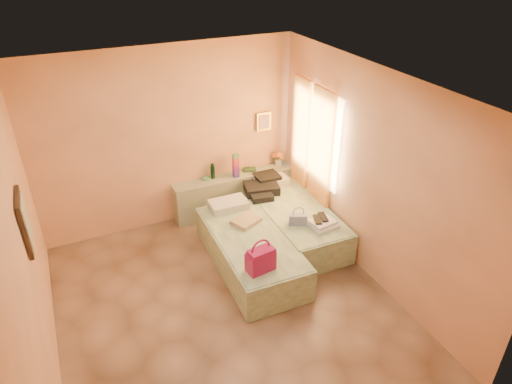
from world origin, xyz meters
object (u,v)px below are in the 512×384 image
headboard_ledge (235,193)px  water_bottle (213,171)px  magenta_handbag (261,259)px  towel_stack (324,224)px  blue_handbag (298,219)px  bed_right (293,221)px  bed_left (250,251)px  flower_vase (279,157)px  green_book (250,169)px

headboard_ledge → water_bottle: bearing=169.0°
magenta_handbag → towel_stack: (1.21, 0.47, -0.11)m
water_bottle → towel_stack: water_bottle is taller
blue_handbag → towel_stack: blue_handbag is taller
bed_right → bed_left: bearing=-154.3°
water_bottle → magenta_handbag: (-0.20, -2.22, -0.11)m
flower_vase → towel_stack: (-0.17, -1.72, -0.24)m
water_bottle → bed_right: bearing=-52.0°
green_book → flower_vase: (0.52, -0.02, 0.13)m
bed_left → green_book: (0.68, 1.52, 0.42)m
bed_right → magenta_handbag: size_ratio=5.84×
green_book → blue_handbag: green_book is taller
bed_left → flower_vase: bearing=52.7°
bed_right → magenta_handbag: magenta_handbag is taller
green_book → flower_vase: bearing=17.1°
blue_handbag → flower_vase: bearing=97.7°
blue_handbag → magenta_handbag: bearing=-118.3°
bed_right → green_book: 1.21m
water_bottle → bed_left: bearing=-91.0°
towel_stack → headboard_ledge: bearing=111.4°
towel_stack → magenta_handbag: bearing=-158.6°
water_bottle → green_book: water_bottle is taller
green_book → magenta_handbag: 2.37m
headboard_ledge → bed_left: (-0.38, -1.46, -0.08)m
water_bottle → blue_handbag: bearing=-65.4°
flower_vase → bed_left: bearing=-128.6°
magenta_handbag → bed_left: bearing=67.9°
green_book → water_bottle: bearing=-161.1°
water_bottle → magenta_handbag: 2.23m
bed_right → blue_handbag: (-0.17, -0.42, 0.33)m
bed_left → water_bottle: (0.03, 1.53, 0.52)m
bed_right → green_book: bearing=102.6°
bed_left → green_book: size_ratio=10.19×
towel_stack → flower_vase: bearing=84.5°
headboard_ledge → flower_vase: bearing=3.1°
bed_left → water_bottle: bearing=90.2°
bed_left → green_book: green_book is taller
bed_right → magenta_handbag: bearing=-133.0°
magenta_handbag → blue_handbag: magenta_handbag is taller
headboard_ledge → water_bottle: (-0.35, 0.07, 0.45)m
water_bottle → flower_vase: flower_vase is taller
headboard_ledge → water_bottle: water_bottle is taller
bed_left → headboard_ledge: bearing=76.9°
magenta_handbag → flower_vase: bearing=49.9°
bed_right → headboard_ledge: bearing=117.8°
bed_left → blue_handbag: bearing=0.2°
flower_vase → green_book: bearing=177.9°
bed_left → green_book: 1.72m
green_book → magenta_handbag: size_ratio=0.57×
blue_handbag → bed_right: bearing=93.3°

